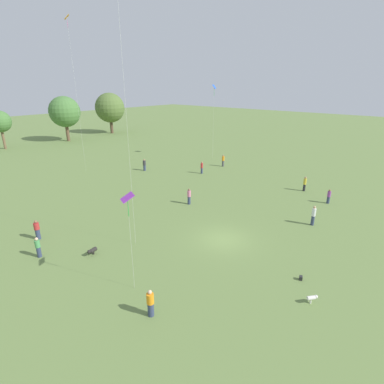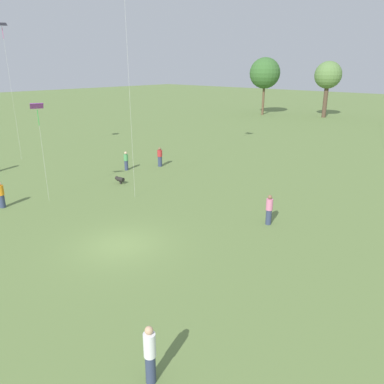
# 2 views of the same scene
# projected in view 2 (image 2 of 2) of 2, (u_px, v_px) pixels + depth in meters

# --- Properties ---
(ground_plane) EXTENTS (240.00, 240.00, 0.00)m
(ground_plane) POSITION_uv_depth(u_px,v_px,m) (121.00, 245.00, 19.03)
(ground_plane) COLOR olive
(tree_0) EXTENTS (5.39, 5.39, 10.02)m
(tree_0) POSITION_uv_depth(u_px,v_px,m) (265.00, 73.00, 66.64)
(tree_0) COLOR brown
(tree_0) RESTS_ON ground_plane
(tree_1) EXTENTS (4.51, 4.51, 9.36)m
(tree_1) POSITION_uv_depth(u_px,v_px,m) (328.00, 76.00, 63.18)
(tree_1) COLOR brown
(tree_1) RESTS_ON ground_plane
(person_1) EXTENTS (0.48, 0.48, 1.78)m
(person_1) POSITION_uv_depth(u_px,v_px,m) (269.00, 210.00, 21.25)
(person_1) COLOR #333D5B
(person_1) RESTS_ON ground_plane
(person_4) EXTENTS (0.44, 0.44, 1.73)m
(person_4) POSITION_uv_depth(u_px,v_px,m) (160.00, 157.00, 33.55)
(person_4) COLOR #333D5B
(person_4) RESTS_ON ground_plane
(person_6) EXTENTS (0.41, 0.41, 1.91)m
(person_6) POSITION_uv_depth(u_px,v_px,m) (150.00, 355.00, 10.51)
(person_6) COLOR #333D5B
(person_6) RESTS_ON ground_plane
(person_8) EXTENTS (0.60, 0.60, 1.72)m
(person_8) POSITION_uv_depth(u_px,v_px,m) (1.00, 195.00, 23.78)
(person_8) COLOR #333D5B
(person_8) RESTS_ON ground_plane
(person_9) EXTENTS (0.48, 0.48, 1.65)m
(person_9) POSITION_uv_depth(u_px,v_px,m) (126.00, 161.00, 32.33)
(person_9) COLOR #333D5B
(person_9) RESTS_ON ground_plane
(kite_0) EXTENTS (0.96, 1.01, 6.47)m
(kite_0) POSITION_uv_depth(u_px,v_px,m) (37.00, 109.00, 23.33)
(kite_0) COLOR purple
(kite_0) RESTS_ON ground_plane
(kite_4) EXTENTS (1.02, 1.05, 12.22)m
(kite_4) POSITION_uv_depth(u_px,v_px,m) (2.00, 31.00, 32.69)
(kite_4) COLOR black
(kite_4) RESTS_ON ground_plane
(dog_0) EXTENTS (0.83, 0.42, 0.56)m
(dog_0) POSITION_uv_depth(u_px,v_px,m) (119.00, 179.00, 28.76)
(dog_0) COLOR black
(dog_0) RESTS_ON ground_plane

